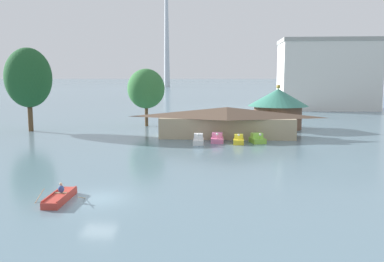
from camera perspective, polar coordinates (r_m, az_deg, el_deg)
ground_plane at (r=31.06m, az=-12.95°, el=-9.20°), size 2000.00×2000.00×0.00m
rowboat_with_rower at (r=31.19m, az=-17.95°, el=-8.79°), size 3.31×4.18×1.42m
pedal_boat_white at (r=53.76m, az=0.90°, el=-1.25°), size 1.49×2.99×1.56m
pedal_boat_pink at (r=55.17m, az=3.53°, el=-1.05°), size 1.71×2.85×1.43m
pedal_boat_yellow at (r=54.30m, az=6.53°, el=-1.25°), size 1.46×2.80×1.48m
pedal_boat_lime at (r=55.29m, az=9.11°, el=-1.11°), size 2.23×2.79×1.43m
boathouse at (r=59.55m, az=4.87°, el=1.34°), size 20.73×6.42×4.39m
green_roof_pavilion at (r=70.33m, az=11.89°, el=3.38°), size 10.06×10.06×7.42m
shoreline_tree_tall_left at (r=70.38m, az=-21.88°, el=6.90°), size 7.29×7.29×13.30m
shoreline_tree_mid at (r=72.53m, az=-6.43°, el=5.88°), size 6.53×6.53×10.10m
background_building_block at (r=114.28m, az=18.27°, el=7.51°), size 24.59×14.33×18.30m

